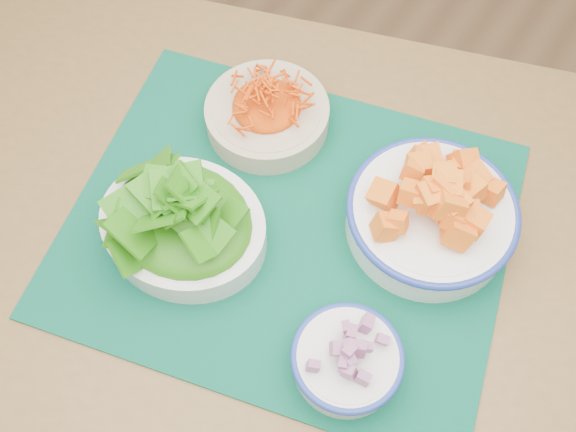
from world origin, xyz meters
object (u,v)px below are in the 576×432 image
object	(u,v)px
carrot_bowl	(267,111)
onion_bowl	(347,358)
table	(283,271)
squash_bowl	(434,208)
placemat	(288,227)
lettuce_bowl	(182,219)

from	to	relation	value
carrot_bowl	onion_bowl	distance (m)	0.38
table	squash_bowl	distance (m)	0.25
carrot_bowl	squash_bowl	size ratio (longest dim) A/B	0.82
carrot_bowl	onion_bowl	bearing A→B (deg)	-41.04
placemat	onion_bowl	distance (m)	0.21
table	onion_bowl	size ratio (longest dim) A/B	8.74
table	lettuce_bowl	world-z (taller)	lettuce_bowl
placemat	onion_bowl	xyz separation A→B (m)	(0.16, -0.12, 0.04)
table	squash_bowl	bearing A→B (deg)	21.08
placemat	squash_bowl	world-z (taller)	squash_bowl
table	placemat	xyz separation A→B (m)	(-0.01, 0.02, 0.10)
squash_bowl	onion_bowl	xyz separation A→B (m)	(0.01, -0.22, -0.02)
onion_bowl	squash_bowl	bearing A→B (deg)	91.81
squash_bowl	table	bearing A→B (deg)	-140.29
placemat	carrot_bowl	xyz separation A→B (m)	(-0.12, 0.13, 0.03)
placemat	carrot_bowl	bearing A→B (deg)	119.03
carrot_bowl	squash_bowl	distance (m)	0.28
squash_bowl	placemat	bearing A→B (deg)	-146.91
table	lettuce_bowl	xyz separation A→B (m)	(-0.11, -0.07, 0.15)
table	carrot_bowl	world-z (taller)	carrot_bowl
placemat	lettuce_bowl	bearing A→B (deg)	-154.63
lettuce_bowl	onion_bowl	bearing A→B (deg)	-15.21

